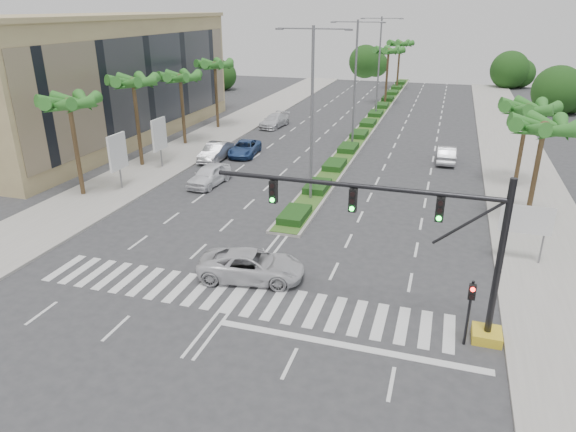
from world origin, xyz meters
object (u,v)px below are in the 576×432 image
at_px(car_parked_d, 274,121).
at_px(car_right, 446,154).
at_px(car_parked_c, 245,148).
at_px(car_parked_b, 216,152).
at_px(car_crossing, 252,265).
at_px(car_parked_a, 209,175).

height_order(car_parked_d, car_right, car_right).
bearing_deg(car_parked_d, car_right, -18.50).
distance_m(car_parked_c, car_parked_d, 12.55).
height_order(car_parked_c, car_right, car_right).
height_order(car_parked_b, car_crossing, car_parked_b).
xyz_separation_m(car_crossing, car_right, (9.02, 25.31, -0.00)).
xyz_separation_m(car_parked_a, car_parked_c, (-0.58, 8.92, -0.12)).
xyz_separation_m(car_parked_d, car_crossing, (10.52, -34.53, 0.02)).
xyz_separation_m(car_parked_d, car_right, (19.54, -9.22, 0.01)).
xyz_separation_m(car_parked_a, car_parked_d, (-1.86, 21.41, -0.06)).
relative_size(car_parked_c, car_crossing, 0.91).
bearing_deg(car_parked_b, car_parked_c, 49.96).
height_order(car_parked_b, car_parked_d, car_parked_b).
distance_m(car_parked_d, car_right, 21.61).
distance_m(car_parked_b, car_parked_c, 3.02).
xyz_separation_m(car_parked_b, car_crossing, (11.16, -19.70, -0.03)).
distance_m(car_parked_a, car_right, 21.48).
relative_size(car_parked_a, car_parked_c, 0.95).
relative_size(car_parked_c, car_right, 1.08).
bearing_deg(car_parked_c, car_parked_a, -92.66).
height_order(car_parked_a, car_parked_b, car_parked_a).
bearing_deg(car_right, car_parked_a, 33.71).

